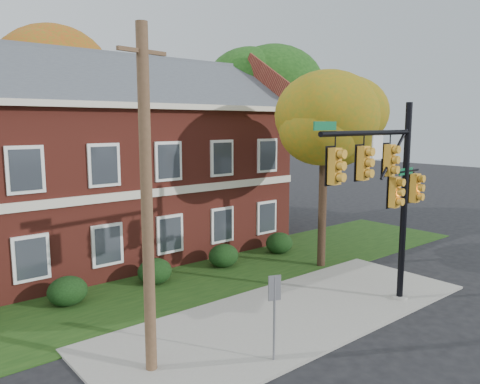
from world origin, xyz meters
TOP-DOWN VIEW (x-y plane):
  - ground at (0.00, 0.00)m, footprint 120.00×120.00m
  - sidewalk at (0.00, 1.00)m, footprint 14.00×5.00m
  - grass_strip at (0.00, 6.00)m, footprint 30.00×6.00m
  - apartment_building at (-2.00, 11.95)m, footprint 18.80×8.80m
  - hedge_left at (-5.50, 6.70)m, footprint 1.40×1.26m
  - hedge_center at (-2.00, 6.70)m, footprint 1.40×1.26m
  - hedge_right at (1.50, 6.70)m, footprint 1.40×1.26m
  - hedge_far_right at (5.00, 6.70)m, footprint 1.40×1.26m
  - tree_near_right at (5.22, 3.87)m, footprint 4.50×4.25m
  - tree_right_rear at (9.31, 12.81)m, footprint 6.30×5.95m
  - tree_far_rear at (-0.66, 19.79)m, footprint 6.84×6.46m
  - traffic_signal at (2.72, -0.68)m, footprint 6.38×0.80m
  - utility_pole at (-5.43, 0.82)m, footprint 1.37×0.33m
  - sign_post at (-2.66, -0.88)m, footprint 0.35×0.16m

SIDE VIEW (x-z plane):
  - ground at x=0.00m, z-range 0.00..0.00m
  - grass_strip at x=0.00m, z-range 0.00..0.04m
  - sidewalk at x=0.00m, z-range 0.00..0.08m
  - hedge_left at x=-5.50m, z-range 0.00..1.05m
  - hedge_center at x=-2.00m, z-range 0.00..1.05m
  - hedge_right at x=1.50m, z-range 0.00..1.05m
  - hedge_far_right at x=5.00m, z-range 0.00..1.05m
  - sign_post at x=-2.66m, z-range 0.44..2.88m
  - traffic_signal at x=2.72m, z-range 0.86..8.00m
  - utility_pole at x=-5.43m, z-range 0.06..8.84m
  - apartment_building at x=-2.00m, z-range 0.12..9.86m
  - tree_near_right at x=5.22m, z-range 2.38..10.96m
  - tree_right_rear at x=9.31m, z-range 2.81..13.43m
  - tree_far_rear at x=-0.66m, z-range 3.08..14.60m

